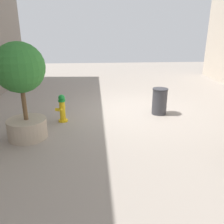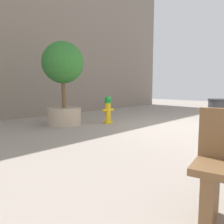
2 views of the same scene
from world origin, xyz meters
name	(u,v)px [view 2 (image 2 of 2)]	position (x,y,z in m)	size (l,w,h in m)	color
ground_plane	(191,129)	(0.00, 0.00, 0.00)	(23.40, 23.40, 0.00)	gray
fire_hydrant	(108,110)	(2.29, 0.81, 0.42)	(0.37, 0.40, 0.84)	gold
planter_tree	(63,75)	(3.05, 1.89, 1.47)	(1.20, 1.20, 2.42)	tan
trash_bin	(219,117)	(-0.81, 0.37, 0.43)	(0.50, 0.50, 0.86)	#38383D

